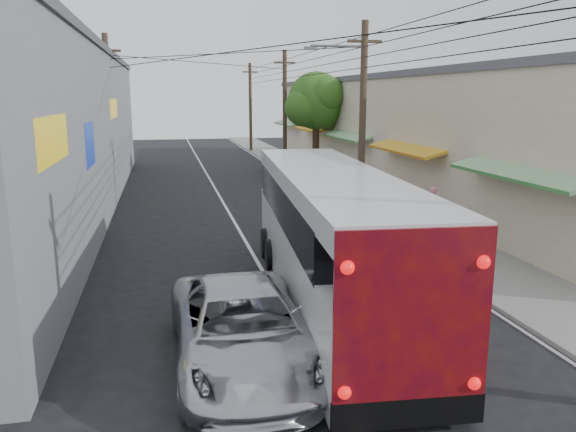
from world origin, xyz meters
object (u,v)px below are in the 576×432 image
object	(u,v)px
pedestrian_far	(356,192)
pedestrian_near	(432,207)
coach_bus	(330,235)
jeepney	(243,329)
parked_suv	(328,204)
parked_car_mid	(282,165)
parked_car_far	(278,164)

from	to	relation	value
pedestrian_far	pedestrian_near	bearing A→B (deg)	109.72
coach_bus	pedestrian_near	bearing A→B (deg)	52.13
jeepney	pedestrian_far	xyz separation A→B (m)	(6.80, 13.02, 0.23)
parked_suv	pedestrian_far	world-z (taller)	pedestrian_far
parked_suv	parked_car_mid	xyz separation A→B (m)	(0.80, 13.00, 0.03)
parked_suv	pedestrian_far	size ratio (longest dim) A/B	2.91
pedestrian_far	coach_bus	bearing A→B (deg)	59.00
jeepney	parked_car_far	xyz separation A→B (m)	(5.99, 26.08, -0.09)
jeepney	parked_car_mid	bearing A→B (deg)	76.05
jeepney	parked_suv	world-z (taller)	jeepney
parked_car_far	pedestrian_near	size ratio (longest dim) A/B	2.63
coach_bus	jeepney	bearing A→B (deg)	-126.26
jeepney	pedestrian_near	bearing A→B (deg)	47.44
coach_bus	parked_suv	distance (m)	9.33
parked_car_mid	pedestrian_near	xyz separation A→B (m)	(2.65, -15.35, 0.14)
parked_car_far	parked_car_mid	bearing A→B (deg)	-91.02
parked_car_mid	parked_car_far	xyz separation A→B (m)	(-0.01, 1.18, -0.08)
jeepney	pedestrian_near	xyz separation A→B (m)	(8.65, 9.55, 0.14)
parked_suv	pedestrian_far	bearing A→B (deg)	41.27
parked_car_mid	pedestrian_near	size ratio (longest dim) A/B	2.85
parked_suv	parked_car_far	world-z (taller)	parked_suv
parked_suv	pedestrian_near	xyz separation A→B (m)	(3.45, -2.35, 0.17)
parked_car_mid	pedestrian_far	distance (m)	11.90
coach_bus	pedestrian_near	distance (m)	8.95
parked_car_mid	pedestrian_near	world-z (taller)	pedestrian_near
jeepney	parked_car_mid	xyz separation A→B (m)	(6.00, 24.90, -0.00)
coach_bus	parked_suv	xyz separation A→B (m)	(2.59, 8.90, -0.99)
jeepney	parked_car_far	distance (m)	26.76
coach_bus	parked_car_mid	size ratio (longest dim) A/B	2.60
parked_car_mid	pedestrian_far	size ratio (longest dim) A/B	2.57
jeepney	pedestrian_far	distance (m)	14.69
jeepney	coach_bus	bearing A→B (deg)	48.56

